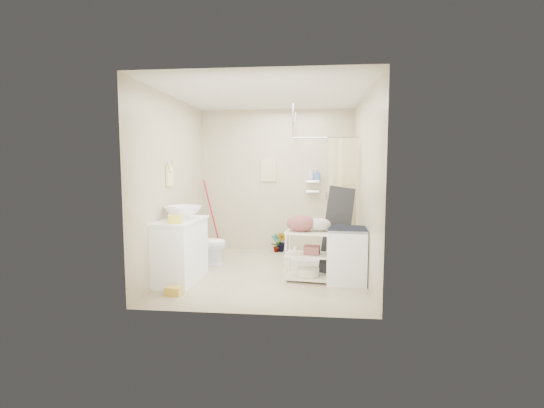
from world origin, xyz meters
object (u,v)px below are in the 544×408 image
(vanity, at_px, (180,250))
(laundry_rack, at_px, (308,251))
(toilet, at_px, (206,244))
(washing_machine, at_px, (347,255))

(vanity, bearing_deg, laundry_rack, 9.12)
(vanity, xyz_separation_m, toilet, (0.12, 0.93, -0.10))
(washing_machine, distance_m, laundry_rack, 0.53)
(washing_machine, bearing_deg, laundry_rack, -177.23)
(laundry_rack, bearing_deg, toilet, 162.52)
(vanity, relative_size, washing_machine, 1.30)
(toilet, bearing_deg, laundry_rack, -118.33)
(vanity, relative_size, toilet, 1.47)
(vanity, bearing_deg, toilet, 86.02)
(vanity, distance_m, toilet, 0.94)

